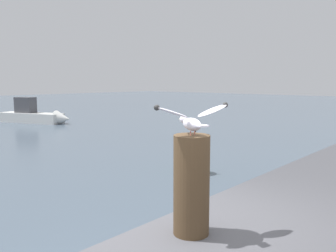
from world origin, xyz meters
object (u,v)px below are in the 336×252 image
boat_white (37,116)px  channel_buoy (195,157)px  seagull (192,119)px  mooring_post (191,185)px

boat_white → channel_buoy: size_ratio=3.76×
seagull → channel_buoy: bearing=37.1°
mooring_post → channel_buoy: (5.68, 4.31, -1.32)m
seagull → mooring_post: bearing=-110.6°
mooring_post → channel_buoy: mooring_post is taller
boat_white → channel_buoy: bearing=-101.6°
seagull → boat_white: seagull is taller
mooring_post → channel_buoy: size_ratio=0.61×
mooring_post → boat_white: size_ratio=0.16×
seagull → channel_buoy: 7.36m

